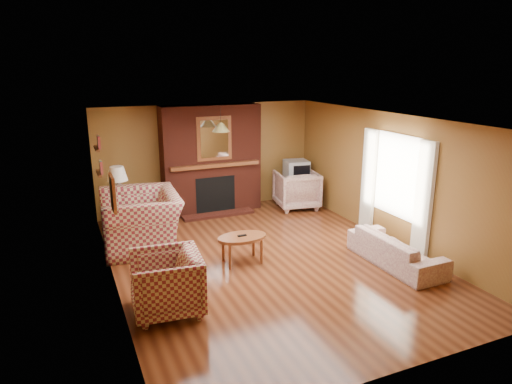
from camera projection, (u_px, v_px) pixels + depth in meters
name	position (u px, v px, depth m)	size (l,w,h in m)	color
floor	(267.00, 260.00, 7.82)	(6.50, 6.50, 0.00)	#441E0E
ceiling	(268.00, 120.00, 7.17)	(6.50, 6.50, 0.00)	silver
wall_back	(208.00, 157.00, 10.37)	(6.50, 6.50, 0.00)	brown
wall_front	(403.00, 272.00, 4.63)	(6.50, 6.50, 0.00)	brown
wall_left	(110.00, 212.00, 6.54)	(6.50, 6.50, 0.00)	brown
wall_right	(390.00, 178.00, 8.45)	(6.50, 6.50, 0.00)	brown
fireplace	(211.00, 160.00, 10.14)	(2.20, 0.82, 2.40)	#4E1A11
window_right	(395.00, 185.00, 8.28)	(0.10, 1.85, 2.00)	beige
bookshelf	(99.00, 156.00, 8.11)	(0.09, 0.55, 0.71)	brown
botanical_print	(113.00, 193.00, 6.19)	(0.05, 0.40, 0.50)	brown
pendant_light	(221.00, 127.00, 9.31)	(0.36, 0.36, 0.48)	black
plaid_loveseat	(141.00, 220.00, 8.30)	(1.55, 1.35, 1.01)	maroon
plaid_armchair	(166.00, 283.00, 6.08)	(0.90, 0.93, 0.84)	maroon
floral_sofa	(396.00, 249.00, 7.60)	(1.79, 0.70, 0.52)	beige
floral_armchair	(297.00, 190.00, 10.59)	(0.92, 0.95, 0.86)	beige
coffee_table	(242.00, 240.00, 7.62)	(0.84, 0.52, 0.50)	brown
side_table	(121.00, 215.00, 9.09)	(0.50, 0.50, 0.67)	brown
table_lamp	(118.00, 181.00, 8.90)	(0.40, 0.40, 0.66)	white
tv_stand	(296.00, 191.00, 11.00)	(0.51, 0.46, 0.56)	black
crt_tv	(296.00, 170.00, 10.86)	(0.60, 0.60, 0.49)	#AEB0B6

